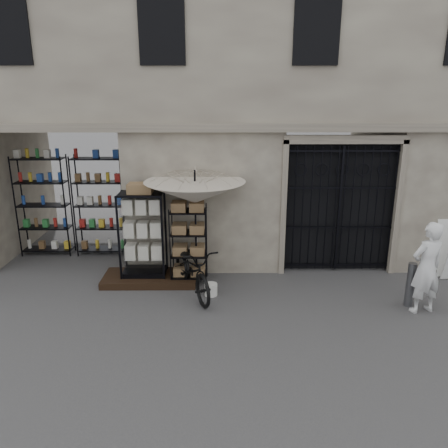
{
  "coord_description": "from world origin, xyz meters",
  "views": [
    {
      "loc": [
        -0.85,
        -7.17,
        3.95
      ],
      "look_at": [
        -0.8,
        1.4,
        1.35
      ],
      "focal_mm": 35.0,
      "sensor_mm": 36.0,
      "label": 1
    }
  ],
  "objects_px": {
    "white_bucket": "(211,289)",
    "bicycle": "(193,293)",
    "shopkeeper": "(420,311)",
    "display_cabinet": "(143,239)",
    "wire_rack": "(189,246)",
    "steel_bollard": "(410,285)",
    "market_umbrella": "(195,186)"
  },
  "relations": [
    {
      "from": "market_umbrella",
      "to": "shopkeeper",
      "type": "distance_m",
      "value": 4.96
    },
    {
      "from": "white_bucket",
      "to": "bicycle",
      "type": "height_order",
      "value": "bicycle"
    },
    {
      "from": "wire_rack",
      "to": "shopkeeper",
      "type": "bearing_deg",
      "value": -26.46
    },
    {
      "from": "white_bucket",
      "to": "bicycle",
      "type": "xyz_separation_m",
      "value": [
        -0.38,
        0.11,
        -0.12
      ]
    },
    {
      "from": "display_cabinet",
      "to": "steel_bollard",
      "type": "bearing_deg",
      "value": -34.3
    },
    {
      "from": "bicycle",
      "to": "shopkeeper",
      "type": "xyz_separation_m",
      "value": [
        4.34,
        -0.8,
        0.0
      ]
    },
    {
      "from": "display_cabinet",
      "to": "wire_rack",
      "type": "relative_size",
      "value": 1.16
    },
    {
      "from": "market_umbrella",
      "to": "white_bucket",
      "type": "distance_m",
      "value": 2.12
    },
    {
      "from": "display_cabinet",
      "to": "bicycle",
      "type": "xyz_separation_m",
      "value": [
        1.07,
        -0.64,
        -0.96
      ]
    },
    {
      "from": "shopkeeper",
      "to": "market_umbrella",
      "type": "bearing_deg",
      "value": -33.89
    },
    {
      "from": "display_cabinet",
      "to": "white_bucket",
      "type": "distance_m",
      "value": 1.83
    },
    {
      "from": "steel_bollard",
      "to": "display_cabinet",
      "type": "bearing_deg",
      "value": 167.09
    },
    {
      "from": "market_umbrella",
      "to": "wire_rack",
      "type": "bearing_deg",
      "value": 167.69
    },
    {
      "from": "white_bucket",
      "to": "shopkeeper",
      "type": "height_order",
      "value": "white_bucket"
    },
    {
      "from": "display_cabinet",
      "to": "wire_rack",
      "type": "distance_m",
      "value": 0.98
    },
    {
      "from": "display_cabinet",
      "to": "steel_bollard",
      "type": "height_order",
      "value": "display_cabinet"
    },
    {
      "from": "white_bucket",
      "to": "steel_bollard",
      "type": "distance_m",
      "value": 3.85
    },
    {
      "from": "wire_rack",
      "to": "bicycle",
      "type": "relative_size",
      "value": 0.85
    },
    {
      "from": "market_umbrella",
      "to": "shopkeeper",
      "type": "xyz_separation_m",
      "value": [
        4.28,
        -1.34,
        -2.12
      ]
    },
    {
      "from": "steel_bollard",
      "to": "wire_rack",
      "type": "bearing_deg",
      "value": 165.08
    },
    {
      "from": "wire_rack",
      "to": "market_umbrella",
      "type": "distance_m",
      "value": 1.3
    },
    {
      "from": "white_bucket",
      "to": "shopkeeper",
      "type": "xyz_separation_m",
      "value": [
        3.96,
        -0.69,
        -0.12
      ]
    },
    {
      "from": "display_cabinet",
      "to": "shopkeeper",
      "type": "height_order",
      "value": "display_cabinet"
    },
    {
      "from": "display_cabinet",
      "to": "shopkeeper",
      "type": "distance_m",
      "value": 5.68
    },
    {
      "from": "market_umbrella",
      "to": "bicycle",
      "type": "bearing_deg",
      "value": -95.84
    },
    {
      "from": "shopkeeper",
      "to": "steel_bollard",
      "type": "bearing_deg",
      "value": -74.16
    },
    {
      "from": "market_umbrella",
      "to": "steel_bollard",
      "type": "xyz_separation_m",
      "value": [
        4.14,
        -1.11,
        -1.68
      ]
    },
    {
      "from": "wire_rack",
      "to": "steel_bollard",
      "type": "relative_size",
      "value": 1.94
    },
    {
      "from": "wire_rack",
      "to": "bicycle",
      "type": "height_order",
      "value": "wire_rack"
    },
    {
      "from": "display_cabinet",
      "to": "shopkeeper",
      "type": "xyz_separation_m",
      "value": [
        5.41,
        -1.44,
        -0.96
      ]
    },
    {
      "from": "steel_bollard",
      "to": "bicycle",
      "type": "bearing_deg",
      "value": 172.25
    },
    {
      "from": "display_cabinet",
      "to": "steel_bollard",
      "type": "relative_size",
      "value": 2.24
    }
  ]
}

